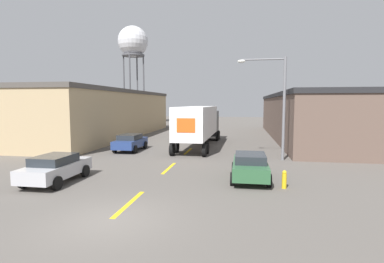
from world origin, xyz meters
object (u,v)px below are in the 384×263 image
(street_lamp, at_px, (277,99))
(semi_truck, at_px, (200,122))
(parked_car_left_far, at_px, (130,142))
(parked_car_right_near, at_px, (250,166))
(fire_hydrant, at_px, (284,179))
(parked_car_left_near, at_px, (56,168))
(water_tower, at_px, (133,43))

(street_lamp, bearing_deg, semi_truck, 136.83)
(parked_car_left_far, bearing_deg, parked_car_right_near, -40.13)
(parked_car_right_near, xyz_separation_m, fire_hydrant, (1.56, -1.35, -0.32))
(parked_car_left_near, distance_m, street_lamp, 14.66)
(parked_car_left_near, bearing_deg, street_lamp, 34.41)
(semi_truck, distance_m, water_tower, 36.65)
(parked_car_left_far, relative_size, street_lamp, 0.57)
(fire_hydrant, bearing_deg, parked_car_right_near, 139.05)
(parked_car_right_near, relative_size, fire_hydrant, 4.76)
(water_tower, bearing_deg, fire_hydrant, -61.44)
(parked_car_right_near, relative_size, water_tower, 0.22)
(semi_truck, height_order, water_tower, water_tower)
(parked_car_left_near, xyz_separation_m, fire_hydrant, (11.33, 0.76, -0.32))
(semi_truck, distance_m, parked_car_right_near, 12.70)
(water_tower, xyz_separation_m, fire_hydrant, (23.17, -42.56, -15.35))
(parked_car_left_near, relative_size, water_tower, 0.22)
(semi_truck, bearing_deg, water_tower, 121.52)
(parked_car_left_near, distance_m, fire_hydrant, 11.36)
(fire_hydrant, bearing_deg, parked_car_left_far, 139.76)
(parked_car_left_near, height_order, water_tower, water_tower)
(parked_car_right_near, distance_m, fire_hydrant, 2.09)
(parked_car_left_far, bearing_deg, fire_hydrant, -40.24)
(water_tower, relative_size, street_lamp, 2.63)
(water_tower, bearing_deg, parked_car_left_far, -70.25)
(parked_car_left_far, height_order, street_lamp, street_lamp)
(water_tower, relative_size, fire_hydrant, 21.93)
(parked_car_right_near, height_order, water_tower, water_tower)
(water_tower, xyz_separation_m, street_lamp, (23.57, -35.29, -11.47))
(parked_car_left_far, height_order, fire_hydrant, parked_car_left_far)
(semi_truck, bearing_deg, parked_car_right_near, -68.75)
(semi_truck, xyz_separation_m, water_tower, (-17.26, 29.37, 13.54))
(street_lamp, bearing_deg, parked_car_left_near, -145.59)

